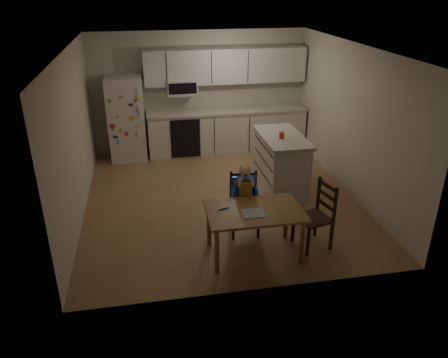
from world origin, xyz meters
TOP-DOWN VIEW (x-y plane):
  - room at (0.00, 0.48)m, footprint 4.52×5.01m
  - refrigerator at (-1.55, 2.15)m, footprint 0.72×0.70m
  - kitchen_run at (0.50, 2.24)m, footprint 3.37×0.62m
  - kitchen_island at (1.11, 0.15)m, footprint 0.70×1.34m
  - red_cup at (1.05, 0.02)m, footprint 0.09×0.09m
  - dining_table at (0.15, -1.75)m, footprint 1.27×0.81m
  - napkin at (0.10, -1.84)m, footprint 0.28×0.25m
  - toddler_spoon at (-0.26, -1.66)m, footprint 0.12×0.06m
  - chair_booster at (0.15, -1.14)m, footprint 0.44×0.44m
  - chair_side at (1.09, -1.68)m, footprint 0.50×0.50m

SIDE VIEW (x-z plane):
  - kitchen_island at x=1.11m, z-range 0.00..1.00m
  - chair_side at x=1.09m, z-range 0.06..1.01m
  - dining_table at x=0.15m, z-range 0.25..0.93m
  - chair_booster at x=0.15m, z-range 0.11..1.18m
  - napkin at x=0.10m, z-range 0.68..0.69m
  - toddler_spoon at x=-0.26m, z-range 0.68..0.69m
  - refrigerator at x=-1.55m, z-range 0.00..1.70m
  - kitchen_run at x=0.50m, z-range -0.20..1.95m
  - red_cup at x=1.05m, z-range 0.99..1.10m
  - room at x=0.00m, z-range -0.01..2.51m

